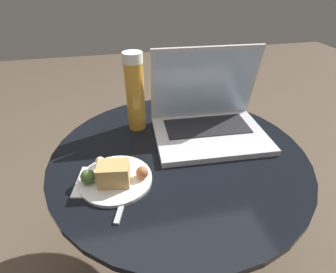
% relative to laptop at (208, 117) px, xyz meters
% --- Properties ---
extents(ground_plane, '(6.00, 6.00, 0.00)m').
position_rel_laptop_xyz_m(ground_plane, '(-0.12, -0.09, -0.60)').
color(ground_plane, brown).
extents(table, '(0.75, 0.75, 0.54)m').
position_rel_laptop_xyz_m(table, '(-0.12, -0.09, -0.20)').
color(table, '#515156').
rests_on(table, ground_plane).
extents(napkin, '(0.18, 0.14, 0.00)m').
position_rel_laptop_xyz_m(napkin, '(-0.33, -0.18, -0.05)').
color(napkin, white).
rests_on(napkin, table).
extents(laptop, '(0.36, 0.28, 0.27)m').
position_rel_laptop_xyz_m(laptop, '(0.00, 0.00, 0.00)').
color(laptop, silver).
rests_on(laptop, table).
extents(beer_glass, '(0.06, 0.06, 0.25)m').
position_rel_laptop_xyz_m(beer_glass, '(-0.22, 0.08, 0.07)').
color(beer_glass, gold).
rests_on(beer_glass, table).
extents(snack_plate, '(0.19, 0.19, 0.07)m').
position_rel_laptop_xyz_m(snack_plate, '(-0.31, -0.18, -0.03)').
color(snack_plate, silver).
rests_on(snack_plate, table).
extents(fork, '(0.08, 0.19, 0.00)m').
position_rel_laptop_xyz_m(fork, '(-0.28, -0.21, -0.05)').
color(fork, '#B2B2B7').
rests_on(fork, table).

